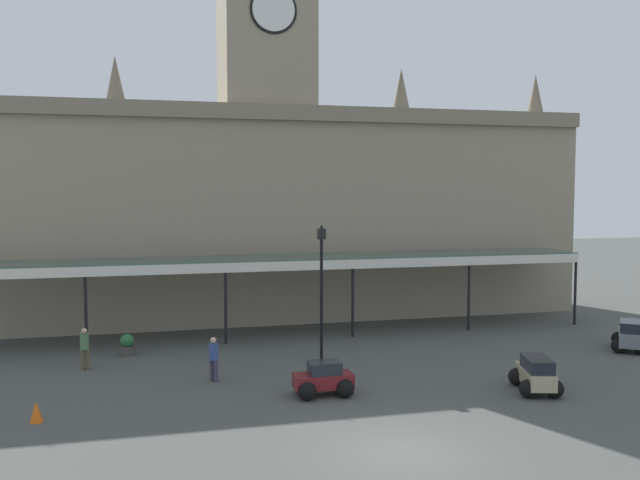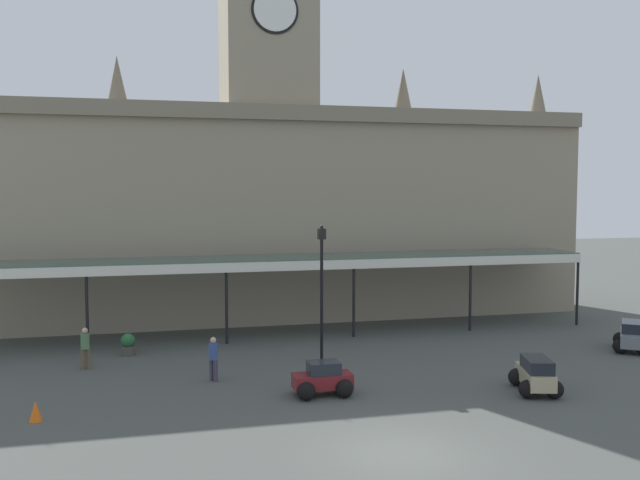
% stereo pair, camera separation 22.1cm
% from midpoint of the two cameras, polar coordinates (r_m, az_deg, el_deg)
% --- Properties ---
extents(ground_plane, '(140.00, 140.00, 0.00)m').
position_cam_midpoint_polar(ground_plane, '(19.93, 6.56, -16.96)').
color(ground_plane, '#484B47').
extents(station_building, '(35.32, 5.85, 20.30)m').
position_cam_midpoint_polar(station_building, '(39.02, -4.57, 3.46)').
color(station_building, gray).
rests_on(station_building, ground).
extents(entrance_canopy, '(30.85, 3.26, 3.84)m').
position_cam_midpoint_polar(entrance_canopy, '(34.13, -3.05, -1.65)').
color(entrance_canopy, '#38564C').
rests_on(entrance_canopy, ground).
extents(car_beige_estate, '(1.94, 2.41, 1.27)m').
position_cam_midpoint_polar(car_beige_estate, '(26.26, 16.96, -10.57)').
color(car_beige_estate, tan).
rests_on(car_beige_estate, ground).
extents(car_maroon_sedan, '(2.06, 1.53, 1.19)m').
position_cam_midpoint_polar(car_maroon_sedan, '(24.76, 0.01, -11.44)').
color(car_maroon_sedan, maroon).
rests_on(car_maroon_sedan, ground).
extents(car_grey_estate, '(2.30, 2.42, 1.27)m').
position_cam_midpoint_polar(car_grey_estate, '(34.28, 23.77, -7.28)').
color(car_grey_estate, slate).
rests_on(car_grey_estate, ground).
extents(pedestrian_beside_cars, '(0.34, 0.35, 1.67)m').
position_cam_midpoint_polar(pedestrian_beside_cars, '(26.67, -8.91, -9.44)').
color(pedestrian_beside_cars, '#3F384C').
rests_on(pedestrian_beside_cars, ground).
extents(pedestrian_crossing_forecourt, '(0.38, 0.34, 1.67)m').
position_cam_midpoint_polar(pedestrian_crossing_forecourt, '(29.56, -18.86, -8.27)').
color(pedestrian_crossing_forecourt, brown).
rests_on(pedestrian_crossing_forecourt, ground).
extents(victorian_lamppost, '(0.30, 0.30, 5.69)m').
position_cam_midpoint_polar(victorian_lamppost, '(28.66, -0.10, -3.21)').
color(victorian_lamppost, black).
rests_on(victorian_lamppost, ground).
extents(traffic_cone, '(0.40, 0.40, 0.65)m').
position_cam_midpoint_polar(traffic_cone, '(23.85, -22.39, -12.83)').
color(traffic_cone, orange).
rests_on(traffic_cone, ground).
extents(planter_near_kerb, '(0.60, 0.60, 0.96)m').
position_cam_midpoint_polar(planter_near_kerb, '(31.48, -15.66, -8.22)').
color(planter_near_kerb, '#47423D').
rests_on(planter_near_kerb, ground).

